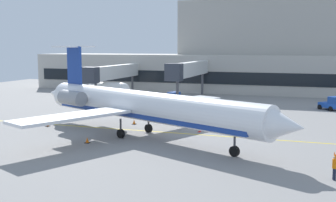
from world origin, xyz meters
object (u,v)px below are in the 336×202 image
at_px(regional_jet, 140,106).
at_px(marshaller, 335,166).
at_px(pushback_tractor, 331,104).
at_px(fuel_tank, 108,90).
at_px(baggage_tug, 172,98).

height_order(regional_jet, marshaller, regional_jet).
relative_size(pushback_tractor, marshaller, 1.82).
height_order(pushback_tractor, marshaller, pushback_tractor).
bearing_deg(regional_jet, pushback_tractor, 53.26).
relative_size(regional_jet, marshaller, 17.33).
bearing_deg(fuel_tank, baggage_tug, -13.04).
xyz_separation_m(baggage_tug, pushback_tractor, (23.92, 1.19, 0.01)).
bearing_deg(pushback_tractor, fuel_tank, 177.26).
bearing_deg(baggage_tug, fuel_tank, 166.96).
bearing_deg(fuel_tank, pushback_tractor, -2.74).
bearing_deg(pushback_tractor, regional_jet, -126.74).
relative_size(baggage_tug, pushback_tractor, 1.09).
bearing_deg(fuel_tank, regional_jet, -57.31).
distance_m(regional_jet, fuel_tank, 32.51).
height_order(regional_jet, pushback_tractor, regional_jet).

